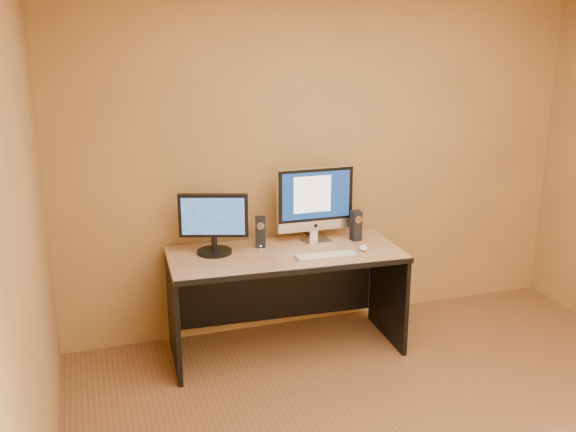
{
  "coord_description": "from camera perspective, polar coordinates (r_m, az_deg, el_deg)",
  "views": [
    {
      "loc": [
        -1.74,
        -2.41,
        2.22
      ],
      "look_at": [
        -0.47,
        1.47,
        1.03
      ],
      "focal_mm": 40.0,
      "sensor_mm": 36.0,
      "label": 1
    }
  ],
  "objects": [
    {
      "name": "cable_a",
      "position": [
        4.8,
        1.89,
        -1.71
      ],
      "size": [
        0.04,
        0.22,
        0.01
      ],
      "primitive_type": "cylinder",
      "rotation": [
        1.57,
        0.0,
        0.14
      ],
      "color": "black",
      "rests_on": "desk"
    },
    {
      "name": "second_monitor",
      "position": [
        4.39,
        -6.63,
        -0.7
      ],
      "size": [
        0.53,
        0.38,
        0.42
      ],
      "primitive_type": null,
      "rotation": [
        0.0,
        0.0,
        -0.31
      ],
      "color": "black",
      "rests_on": "desk"
    },
    {
      "name": "mouse",
      "position": [
        4.51,
        6.71,
        -2.81
      ],
      "size": [
        0.08,
        0.11,
        0.04
      ],
      "primitive_type": "ellipsoid",
      "rotation": [
        0.0,
        0.0,
        -0.25
      ],
      "color": "white",
      "rests_on": "desk"
    },
    {
      "name": "speaker_left",
      "position": [
        4.52,
        -2.47,
        -1.42
      ],
      "size": [
        0.08,
        0.09,
        0.22
      ],
      "primitive_type": null,
      "rotation": [
        0.0,
        0.0,
        -0.22
      ],
      "color": "black",
      "rests_on": "desk"
    },
    {
      "name": "desk",
      "position": [
        4.57,
        -0.21,
        -7.64
      ],
      "size": [
        1.64,
        0.78,
        0.74
      ],
      "primitive_type": null,
      "rotation": [
        0.0,
        0.0,
        -0.05
      ],
      "color": "tan",
      "rests_on": "ground"
    },
    {
      "name": "keyboard",
      "position": [
        4.36,
        3.47,
        -3.51
      ],
      "size": [
        0.44,
        0.14,
        0.02
      ],
      "primitive_type": "cube",
      "rotation": [
        0.0,
        0.0,
        -0.06
      ],
      "color": "silver",
      "rests_on": "desk"
    },
    {
      "name": "walls",
      "position": [
        3.11,
        16.92,
        -1.71
      ],
      "size": [
        4.0,
        4.0,
        2.6
      ],
      "primitive_type": null,
      "color": "#A67943",
      "rests_on": "ground"
    },
    {
      "name": "imac",
      "position": [
        4.6,
        2.54,
        1.04
      ],
      "size": [
        0.57,
        0.21,
        0.55
      ],
      "primitive_type": null,
      "rotation": [
        0.0,
        0.0,
        -0.01
      ],
      "color": "silver",
      "rests_on": "desk"
    },
    {
      "name": "speaker_right",
      "position": [
        4.69,
        6.06,
        -0.85
      ],
      "size": [
        0.07,
        0.08,
        0.22
      ],
      "primitive_type": null,
      "rotation": [
        0.0,
        0.0,
        0.06
      ],
      "color": "black",
      "rests_on": "desk"
    },
    {
      "name": "cable_b",
      "position": [
        4.75,
        1.53,
        -1.89
      ],
      "size": [
        0.12,
        0.15,
        0.01
      ],
      "primitive_type": "cylinder",
      "rotation": [
        1.57,
        0.0,
        -0.66
      ],
      "color": "black",
      "rests_on": "desk"
    }
  ]
}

